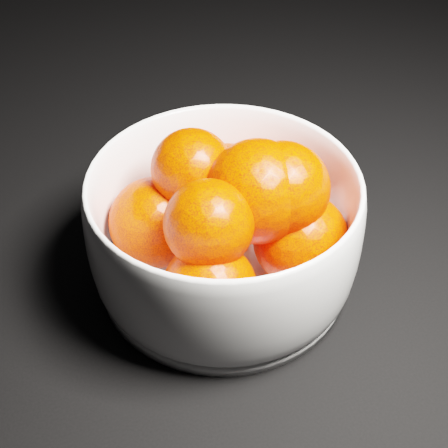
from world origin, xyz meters
name	(u,v)px	position (x,y,z in m)	size (l,w,h in m)	color
ground	(348,92)	(0.00, 0.00, 0.00)	(3.00, 3.00, 0.00)	black
bowl	(224,229)	(-0.25, -0.25, 0.06)	(0.23, 0.23, 0.11)	white
orange_pile	(232,212)	(-0.24, -0.25, 0.07)	(0.19, 0.19, 0.13)	#FB2800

